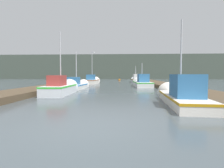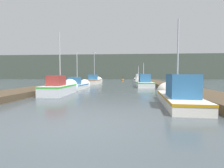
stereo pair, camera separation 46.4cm
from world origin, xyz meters
The scene contains 14 objects.
ground_plane centered at (0.00, 0.00, 0.00)m, with size 200.00×200.00×0.00m.
dock_left centered at (-6.20, 16.00, 0.19)m, with size 2.72×40.00×0.37m.
dock_right centered at (6.20, 16.00, 0.19)m, with size 2.72×40.00×0.37m.
distant_shore_ridge centered at (0.00, 57.91, 3.90)m, with size 120.00×16.00×7.79m.
fishing_boat_0 centered at (3.96, 4.78, 0.43)m, with size 1.99×6.50×4.73m.
fishing_boat_1 centered at (-3.66, 8.36, 0.48)m, with size 1.59×4.65×5.04m.
fishing_boat_2 centered at (-3.65, 13.15, 0.37)m, with size 1.69×5.02×4.22m.
fishing_boat_3 centered at (3.45, 17.45, 0.45)m, with size 1.92×6.51×3.43m.
fishing_boat_4 centered at (-3.63, 22.79, 0.49)m, with size 1.88×5.30×5.06m.
fishing_boat_5 centered at (3.61, 28.14, 0.51)m, with size 1.64×4.77×3.39m.
mooring_piling_0 centered at (-4.91, 32.17, 0.55)m, with size 0.35×0.35×1.09m.
mooring_piling_1 centered at (4.80, 5.04, 0.71)m, with size 0.34×0.34×1.41m.
channel_buoy centered at (0.53, 37.82, 0.16)m, with size 0.55×0.55×1.05m.
seagull_lead centered at (-2.11, 14.43, 3.87)m, with size 0.51×0.43×0.12m.
Camera 2 is at (1.32, -4.65, 1.50)m, focal length 28.00 mm.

